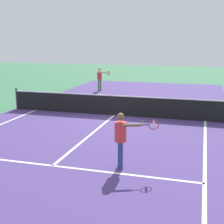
# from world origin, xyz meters

# --- Properties ---
(ground_plane) EXTENTS (60.00, 60.00, 0.00)m
(ground_plane) POSITION_xyz_m (0.00, 0.00, 0.00)
(ground_plane) COLOR #38724C
(court_surface_inbounds) EXTENTS (10.62, 24.40, 0.00)m
(court_surface_inbounds) POSITION_xyz_m (0.00, 0.00, 0.00)
(court_surface_inbounds) COLOR #4C387A
(court_surface_inbounds) RESTS_ON ground_plane
(line_sideline_right) EXTENTS (0.10, 11.89, 0.01)m
(line_sideline_right) POSITION_xyz_m (4.11, -5.95, 0.00)
(line_sideline_right) COLOR white
(line_sideline_right) RESTS_ON ground_plane
(line_service_near) EXTENTS (8.22, 0.10, 0.01)m
(line_service_near) POSITION_xyz_m (0.00, -6.40, 0.00)
(line_service_near) COLOR white
(line_service_near) RESTS_ON ground_plane
(line_center_service) EXTENTS (0.10, 6.40, 0.01)m
(line_center_service) POSITION_xyz_m (0.00, -3.20, 0.00)
(line_center_service) COLOR white
(line_center_service) RESTS_ON ground_plane
(net) EXTENTS (10.41, 0.09, 1.07)m
(net) POSITION_xyz_m (0.00, 0.00, 0.49)
(net) COLOR #33383D
(net) RESTS_ON ground_plane
(player_near) EXTENTS (1.17, 0.48, 1.55)m
(player_near) POSITION_xyz_m (1.89, -5.99, 0.96)
(player_near) COLOR navy
(player_near) RESTS_ON ground_plane
(player_far) EXTENTS (1.09, 0.76, 1.60)m
(player_far) POSITION_xyz_m (-2.95, 6.83, 0.99)
(player_far) COLOR #3F7247
(player_far) RESTS_ON ground_plane
(tennis_ball_near_net) EXTENTS (0.07, 0.07, 0.07)m
(tennis_ball_near_net) POSITION_xyz_m (1.50, -0.85, 0.03)
(tennis_ball_near_net) COLOR #CCE033
(tennis_ball_near_net) RESTS_ON ground_plane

